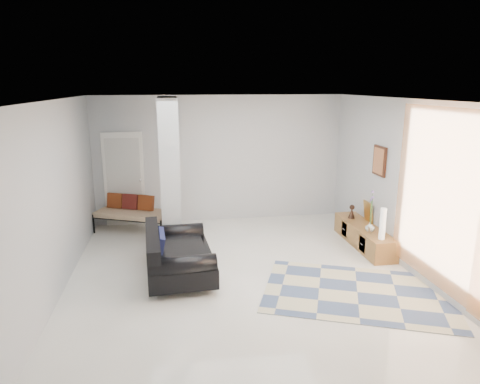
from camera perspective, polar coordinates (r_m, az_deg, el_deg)
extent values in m
plane|color=beige|center=(7.12, 0.24, -10.92)|extent=(6.00, 6.00, 0.00)
plane|color=white|center=(6.45, 0.26, 12.22)|extent=(6.00, 6.00, 0.00)
plane|color=silver|center=(9.56, -2.68, 4.40)|extent=(6.00, 0.00, 6.00)
plane|color=silver|center=(3.88, 7.60, -10.67)|extent=(6.00, 0.00, 6.00)
plane|color=silver|center=(6.78, -23.34, -0.83)|extent=(0.00, 6.00, 6.00)
plane|color=silver|center=(7.58, 21.22, 0.87)|extent=(0.00, 6.00, 6.00)
cube|color=silver|center=(8.12, -9.29, 2.49)|extent=(0.35, 1.20, 2.80)
cube|color=white|center=(9.59, -15.19, 1.64)|extent=(0.85, 0.06, 2.04)
plane|color=#FC9342|center=(6.59, 25.60, -1.03)|extent=(0.00, 2.55, 2.55)
cube|color=#3E1D11|center=(8.29, 18.11, 3.97)|extent=(0.04, 0.45, 0.55)
cube|color=brown|center=(8.57, 16.17, -5.63)|extent=(0.45, 1.87, 0.40)
cube|color=#3E1D11|center=(8.13, 16.03, -6.70)|extent=(0.02, 0.25, 0.28)
cube|color=#3E1D11|center=(8.84, 13.77, -4.85)|extent=(0.02, 0.25, 0.28)
cube|color=gold|center=(8.74, 16.71, -2.51)|extent=(0.09, 0.32, 0.40)
cube|color=silver|center=(8.09, 16.89, -4.91)|extent=(0.04, 0.10, 0.12)
cylinder|color=silver|center=(6.48, -11.17, -13.39)|extent=(0.05, 0.05, 0.10)
cylinder|color=silver|center=(7.80, -11.50, -8.49)|extent=(0.05, 0.05, 0.10)
cylinder|color=silver|center=(6.54, -3.81, -12.88)|extent=(0.05, 0.05, 0.10)
cylinder|color=silver|center=(7.85, -5.47, -8.12)|extent=(0.05, 0.05, 0.10)
cube|color=black|center=(7.07, -8.08, -9.04)|extent=(1.12, 1.76, 0.30)
cube|color=black|center=(6.93, -11.56, -6.73)|extent=(0.30, 1.71, 0.36)
cylinder|color=black|center=(6.31, -7.59, -9.69)|extent=(0.98, 0.34, 0.28)
cylinder|color=black|center=(7.66, -8.59, -5.35)|extent=(0.98, 0.34, 0.28)
cube|color=black|center=(6.93, -10.57, -6.52)|extent=(0.18, 0.63, 0.31)
cylinder|color=black|center=(9.42, -18.93, -4.04)|extent=(0.04, 0.04, 0.40)
cylinder|color=black|center=(8.70, -10.47, -4.99)|extent=(0.04, 0.04, 0.40)
cylinder|color=black|center=(9.91, -16.99, -2.99)|extent=(0.04, 0.04, 0.40)
cylinder|color=black|center=(9.23, -8.88, -3.78)|extent=(0.04, 0.04, 0.40)
cube|color=beige|center=(9.24, -14.02, -2.87)|extent=(1.67, 1.20, 0.12)
cube|color=maroon|center=(9.54, -16.29, -1.10)|extent=(0.38, 0.29, 0.33)
cube|color=maroon|center=(9.37, -14.39, -1.25)|extent=(0.38, 0.29, 0.33)
cube|color=maroon|center=(9.20, -12.43, -1.41)|extent=(0.38, 0.29, 0.33)
cube|color=beige|center=(6.78, 15.37, -12.78)|extent=(3.19, 2.68, 0.01)
cylinder|color=beige|center=(7.80, 18.49, -4.04)|extent=(0.10, 0.10, 0.56)
imported|color=silver|center=(8.19, 16.93, -4.48)|extent=(0.18, 0.18, 0.18)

